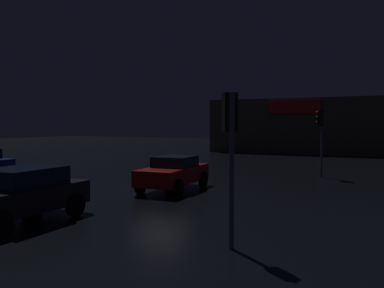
{
  "coord_description": "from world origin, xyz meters",
  "views": [
    {
      "loc": [
        9.66,
        -16.76,
        2.95
      ],
      "look_at": [
        -1.61,
        6.79,
        1.66
      ],
      "focal_mm": 38.94,
      "sensor_mm": 36.0,
      "label": 1
    }
  ],
  "objects_px": {
    "store_building": "(302,126)",
    "car_far": "(174,172)",
    "car_near": "(19,194)",
    "traffic_signal_opposite": "(230,133)",
    "traffic_signal_main": "(320,127)"
  },
  "relations": [
    {
      "from": "car_far",
      "to": "traffic_signal_opposite",
      "type": "bearing_deg",
      "value": -53.13
    },
    {
      "from": "traffic_signal_opposite",
      "to": "traffic_signal_main",
      "type": "bearing_deg",
      "value": 90.33
    },
    {
      "from": "store_building",
      "to": "traffic_signal_main",
      "type": "distance_m",
      "value": 21.17
    },
    {
      "from": "traffic_signal_main",
      "to": "car_near",
      "type": "height_order",
      "value": "traffic_signal_main"
    },
    {
      "from": "traffic_signal_main",
      "to": "car_near",
      "type": "distance_m",
      "value": 16.12
    },
    {
      "from": "traffic_signal_main",
      "to": "car_far",
      "type": "distance_m",
      "value": 9.16
    },
    {
      "from": "traffic_signal_main",
      "to": "traffic_signal_opposite",
      "type": "distance_m",
      "value": 14.29
    },
    {
      "from": "traffic_signal_opposite",
      "to": "car_near",
      "type": "distance_m",
      "value": 6.77
    },
    {
      "from": "store_building",
      "to": "car_near",
      "type": "bearing_deg",
      "value": -92.5
    },
    {
      "from": "store_building",
      "to": "car_near",
      "type": "distance_m",
      "value": 35.34
    },
    {
      "from": "store_building",
      "to": "traffic_signal_opposite",
      "type": "xyz_separation_m",
      "value": [
        4.96,
        -34.89,
        0.02
      ]
    },
    {
      "from": "car_near",
      "to": "store_building",
      "type": "bearing_deg",
      "value": 87.5
    },
    {
      "from": "traffic_signal_opposite",
      "to": "car_near",
      "type": "xyz_separation_m",
      "value": [
        -6.5,
        -0.38,
        -1.88
      ]
    },
    {
      "from": "store_building",
      "to": "car_far",
      "type": "distance_m",
      "value": 27.98
    },
    {
      "from": "store_building",
      "to": "traffic_signal_opposite",
      "type": "relative_size",
      "value": 4.77
    }
  ]
}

